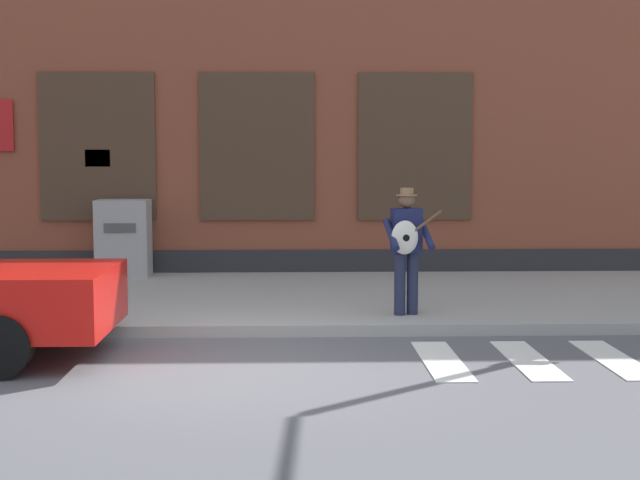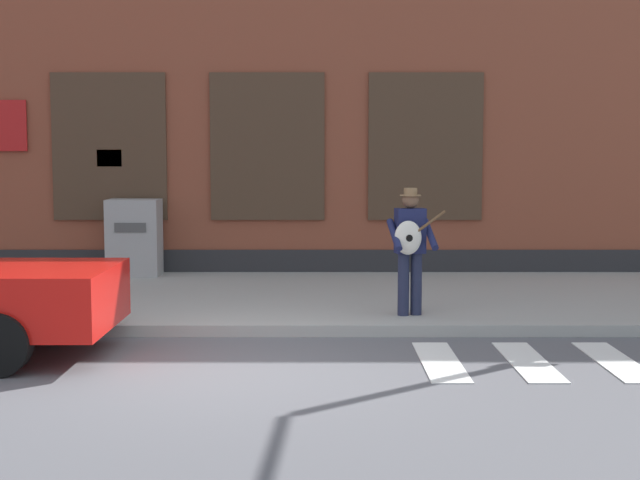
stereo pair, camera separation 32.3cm
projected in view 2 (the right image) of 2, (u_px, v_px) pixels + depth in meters
ground_plane at (229, 370)px, 9.34m from camera, size 160.00×160.00×0.00m
sidewalk at (256, 299)px, 13.52m from camera, size 28.00×5.06×0.15m
building_backdrop at (270, 68)px, 17.65m from camera, size 28.00×4.06×7.93m
busker at (408, 244)px, 11.61m from camera, size 0.76×0.61×1.67m
utility_box at (132, 237)px, 15.51m from camera, size 0.90×0.65×1.33m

